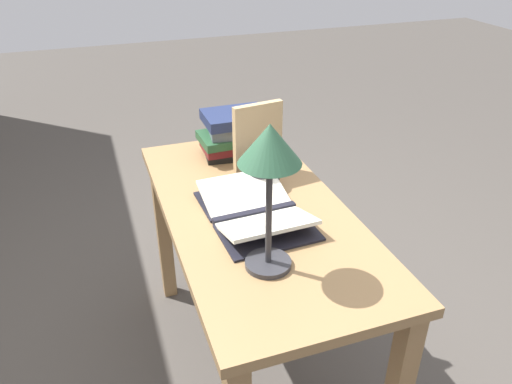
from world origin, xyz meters
The scene contains 7 objects.
ground_plane centered at (0.00, 0.00, 0.00)m, with size 12.00×12.00×0.00m, color #47423D.
reading_desk centered at (0.00, 0.00, 0.64)m, with size 1.25×0.60×0.77m.
open_book centered at (-0.04, 0.02, 0.79)m, with size 0.45×0.32×0.06m.
book_stack_tall centered at (0.44, -0.07, 0.86)m, with size 0.20×0.30×0.18m.
book_standing_upright centered at (0.25, -0.10, 0.91)m, with size 0.05×0.20×0.28m.
reading_lamp centered at (-0.31, 0.07, 1.12)m, with size 0.17×0.17×0.44m.
coffee_mug centered at (0.15, -0.07, 0.82)m, with size 0.10×0.11×0.10m.
Camera 1 is at (-1.38, 0.48, 1.67)m, focal length 35.00 mm.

